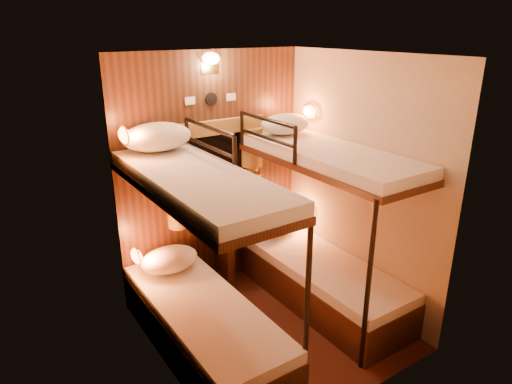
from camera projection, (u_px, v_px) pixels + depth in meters
floor at (271, 326)px, 4.19m from camera, size 2.10×2.10×0.00m
ceiling at (275, 55)px, 3.37m from camera, size 2.10×2.10×0.00m
wall_back at (212, 173)px, 4.60m from camera, size 2.40×0.00×2.40m
wall_front at (367, 255)px, 2.96m from camera, size 2.40×0.00×2.40m
wall_left at (159, 234)px, 3.26m from camera, size 0.00×2.40×2.40m
wall_right at (359, 184)px, 4.30m from camera, size 0.00×2.40×2.40m
back_panel at (213, 174)px, 4.59m from camera, size 2.00×0.03×2.40m
bunk_left at (202, 292)px, 3.72m from camera, size 0.72×1.90×1.82m
bunk_right at (322, 251)px, 4.39m from camera, size 0.72×1.90×1.82m
window at (214, 176)px, 4.57m from camera, size 1.00×0.12×0.79m
curtains at (216, 169)px, 4.52m from camera, size 1.10×0.22×1.00m
back_fixtures at (211, 67)px, 4.20m from camera, size 0.54×0.09×0.48m
reading_lamps at (230, 179)px, 4.31m from camera, size 2.00×0.20×1.25m
table at (224, 251)px, 4.71m from camera, size 0.50×0.34×0.66m
bottle_left at (217, 221)px, 4.56m from camera, size 0.08×0.08×0.27m
bottle_right at (228, 217)px, 4.66m from camera, size 0.07×0.07×0.25m
sachet_a at (240, 228)px, 4.67m from camera, size 0.08×0.07×0.01m
sachet_b at (235, 223)px, 4.78m from camera, size 0.07×0.05×0.00m
pillow_lower_left at (169, 259)px, 4.22m from camera, size 0.54×0.39×0.21m
pillow_lower_right at (277, 225)px, 4.98m from camera, size 0.51×0.36×0.20m
pillow_upper_left at (157, 137)px, 3.89m from camera, size 0.61×0.44×0.24m
pillow_upper_right at (285, 124)px, 4.50m from camera, size 0.52×0.37×0.20m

